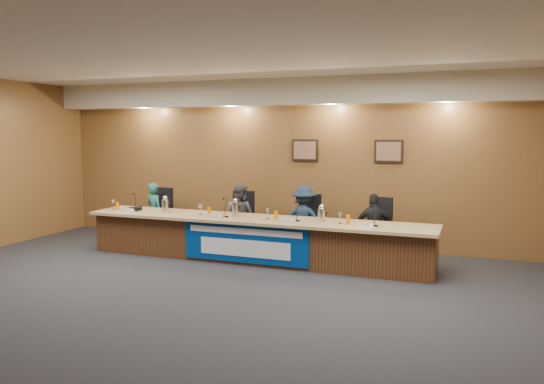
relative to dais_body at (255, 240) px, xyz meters
The scene contains 40 objects.
floor 2.43m from the dais_body, 90.00° to the right, with size 10.00×10.00×0.00m, color black.
ceiling 3.73m from the dais_body, 90.00° to the right, with size 10.00×8.00×0.04m, color silver.
wall_back 2.03m from the dais_body, 90.00° to the left, with size 10.00×0.04×3.20m, color brown.
soffit 2.93m from the dais_body, 90.00° to the left, with size 10.00×0.50×0.50m, color beige.
dais_body is the anchor object (origin of this frame).
dais_top 0.38m from the dais_body, 90.00° to the right, with size 6.10×0.95×0.05m, color tan.
banner 0.42m from the dais_body, 90.00° to the right, with size 2.20×0.02×0.65m, color navy.
banner_text_upper 0.49m from the dais_body, 90.00° to the right, with size 2.00×0.01×0.10m, color silver.
banner_text_lower 0.43m from the dais_body, 90.00° to the right, with size 1.60×0.01×0.28m, color silver.
wall_photo_left 2.21m from the dais_body, 75.71° to the left, with size 0.52×0.04×0.42m, color black.
wall_photo_right 2.95m from the dais_body, 38.13° to the left, with size 0.52×0.04×0.42m, color black.
panelist_a 2.57m from the dais_body, 164.24° to the left, with size 0.44×0.29×1.20m, color #1C594F.
panelist_b 0.96m from the dais_body, 130.77° to the left, with size 0.60×0.47×1.24m, color #454449.
panelist_c 1.00m from the dais_body, 46.16° to the left, with size 0.81×0.47×1.26m, color #132235.
panelist_d 2.05m from the dais_body, 19.88° to the left, with size 0.68×0.28×1.16m, color black.
office_chair_a 2.59m from the dais_body, 162.10° to the left, with size 0.48×0.48×0.08m, color black.
office_chair_b 1.00m from the dais_body, 127.00° to the left, with size 0.48×0.48×0.08m, color black.
office_chair_c 1.04m from the dais_body, 50.00° to the left, with size 0.48×0.48×0.08m, color black.
office_chair_d 2.08m from the dais_body, 22.47° to the left, with size 0.48×0.48×0.08m, color black.
nameplate_a 2.50m from the dais_body, behind, with size 0.24×0.06×0.09m, color white.
microphone_a 2.34m from the dais_body, behind, with size 0.07×0.07×0.02m, color black.
juice_glass_a 2.77m from the dais_body, behind, with size 0.06×0.06×0.15m, color #E26D00.
water_glass_a 2.89m from the dais_body, behind, with size 0.08×0.08×0.18m, color silver.
nameplate_b 0.84m from the dais_body, 152.07° to the right, with size 0.24×0.06×0.09m, color white.
microphone_b 0.63m from the dais_body, 161.15° to the right, with size 0.07×0.07×0.02m, color black.
juice_glass_b 0.96m from the dais_body, behind, with size 0.06×0.06×0.15m, color #E26D00.
water_glass_b 1.12m from the dais_body, behind, with size 0.08×0.08×0.18m, color silver.
nameplate_c 0.85m from the dais_body, 25.65° to the right, with size 0.24×0.06×0.09m, color white.
microphone_c 0.92m from the dais_body, ahead, with size 0.07×0.07×0.02m, color black.
juice_glass_c 0.65m from the dais_body, 14.59° to the right, with size 0.06×0.06×0.15m, color #E26D00.
water_glass_c 0.57m from the dais_body, 19.49° to the right, with size 0.08×0.08×0.18m, color silver.
nameplate_d 1.98m from the dais_body, ahead, with size 0.24×0.06×0.09m, color white.
microphone_d 2.13m from the dais_body, ahead, with size 0.07×0.07×0.02m, color black.
juice_glass_d 1.72m from the dais_body, ahead, with size 0.06×0.06×0.15m, color #E26D00.
water_glass_d 1.59m from the dais_body, ahead, with size 0.08×0.08×0.18m, color silver.
carafe_left 1.82m from the dais_body, behind, with size 0.13×0.13×0.23m, color silver.
carafe_mid 0.63m from the dais_body, behind, with size 0.11×0.11×0.26m, color silver.
carafe_right 1.29m from the dais_body, ahead, with size 0.13×0.13×0.22m, color silver.
speakerphone 2.44m from the dais_body, behind, with size 0.32×0.32×0.05m, color black.
paper_stack 1.99m from the dais_body, ahead, with size 0.22×0.30×0.01m, color white.
Camera 1 is at (3.49, -5.83, 2.20)m, focal length 35.00 mm.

